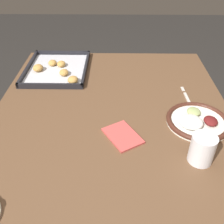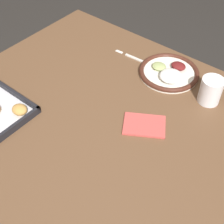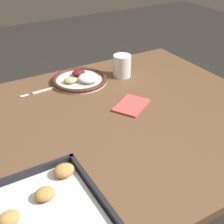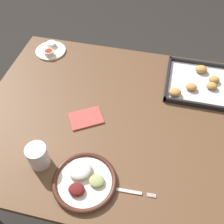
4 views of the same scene
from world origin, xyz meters
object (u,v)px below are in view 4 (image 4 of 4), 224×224
at_px(baking_tray, 203,84).
at_px(drinking_cup, 38,156).
at_px(dinner_plate, 84,180).
at_px(fork, 126,191).
at_px(napkin, 86,118).
at_px(saucer_plate, 51,50).

relative_size(baking_tray, drinking_cup, 3.82).
xyz_separation_m(baking_tray, drinking_cup, (-0.63, -0.59, 0.04)).
bearing_deg(dinner_plate, drinking_cup, 168.66).
distance_m(baking_tray, drinking_cup, 0.87).
bearing_deg(fork, napkin, 126.65).
height_order(saucer_plate, baking_tray, baking_tray).
relative_size(fork, saucer_plate, 1.18).
bearing_deg(baking_tray, napkin, -146.69).
distance_m(dinner_plate, drinking_cup, 0.20).
bearing_deg(napkin, saucer_plate, 128.61).
distance_m(fork, napkin, 0.38).
relative_size(dinner_plate, drinking_cup, 2.43).
bearing_deg(fork, drinking_cup, 170.75).
height_order(dinner_plate, fork, dinner_plate).
bearing_deg(drinking_cup, fork, -6.43).
height_order(fork, baking_tray, baking_tray).
bearing_deg(napkin, drinking_cup, -113.98).
distance_m(saucer_plate, drinking_cup, 0.72).
height_order(saucer_plate, napkin, saucer_plate).
height_order(fork, saucer_plate, saucer_plate).
bearing_deg(drinking_cup, saucer_plate, 108.25).
relative_size(saucer_plate, drinking_cup, 1.68).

